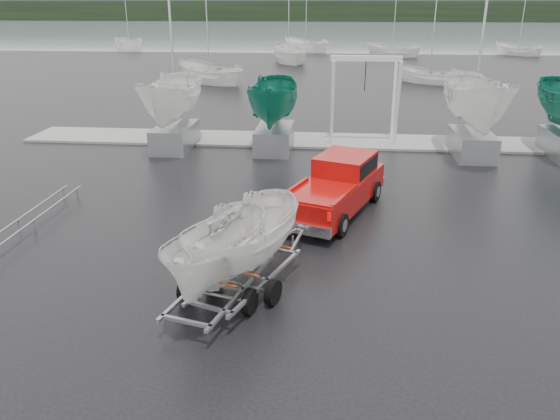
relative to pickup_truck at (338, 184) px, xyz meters
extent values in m
plane|color=black|center=(-0.38, -3.67, -0.91)|extent=(120.00, 120.00, 0.00)
plane|color=gray|center=(-0.38, 96.33, -0.92)|extent=(300.00, 300.00, 0.00)
cube|color=gray|center=(-0.38, 9.33, -0.86)|extent=(30.00, 3.00, 0.12)
cube|color=black|center=(-0.38, 166.33, 2.09)|extent=(300.00, 8.00, 6.00)
cube|color=#4C5651|center=(-0.38, 174.33, 4.09)|extent=(300.00, 6.00, 10.00)
cube|color=#990A08|center=(-0.10, -0.27, -0.20)|extent=(3.48, 5.45, 0.84)
cube|color=#990A08|center=(0.23, 0.61, 0.46)|extent=(2.26, 2.49, 0.75)
cube|color=black|center=(0.23, 0.61, 0.51)|extent=(2.21, 2.29, 0.49)
cube|color=silver|center=(-1.03, -2.72, -0.47)|extent=(1.73, 0.78, 0.31)
cylinder|color=black|center=(-0.29, 1.61, -0.56)|extent=(0.50, 0.76, 0.71)
cylinder|color=black|center=(1.29, 1.01, -0.56)|extent=(0.50, 0.76, 0.71)
cylinder|color=black|center=(-1.49, -1.54, -0.56)|extent=(0.50, 0.76, 0.71)
cylinder|color=black|center=(0.09, -2.14, -0.56)|extent=(0.50, 0.76, 0.71)
cube|color=#909398|center=(-2.68, -5.51, -0.46)|extent=(1.35, 3.40, 0.08)
cube|color=#909398|center=(-1.65, -5.90, -0.46)|extent=(1.35, 3.40, 0.08)
cylinder|color=#909398|center=(-2.23, -5.90, -0.61)|extent=(1.52, 0.64, 0.08)
cylinder|color=black|center=(-2.98, -5.61, -0.61)|extent=(0.38, 0.62, 0.60)
cylinder|color=black|center=(-1.48, -6.18, -0.61)|extent=(0.38, 0.62, 0.60)
imported|color=silver|center=(-2.16, -5.71, 1.74)|extent=(2.11, 2.14, 4.32)
cube|color=#DF3B07|center=(-1.88, -4.96, 0.09)|extent=(1.46, 0.59, 0.03)
cube|color=#DF3B07|center=(-2.44, -6.46, 0.09)|extent=(1.46, 0.59, 0.03)
cube|color=#909398|center=(-3.21, -6.09, -0.46)|extent=(1.01, 3.50, 0.08)
cube|color=#909398|center=(-2.15, -6.38, -0.46)|extent=(1.01, 3.50, 0.08)
cylinder|color=#909398|center=(-2.73, -6.43, -0.61)|extent=(1.57, 0.49, 0.08)
cylinder|color=black|center=(-3.50, -6.22, -0.61)|extent=(0.33, 0.63, 0.60)
cylinder|color=black|center=(-1.96, -6.64, -0.61)|extent=(0.33, 0.63, 0.60)
imported|color=silver|center=(-2.68, -6.24, 1.56)|extent=(1.84, 1.87, 3.98)
cube|color=#DF3B07|center=(-2.47, -5.46, 0.09)|extent=(1.51, 0.44, 0.03)
cube|color=#DF3B07|center=(-2.88, -7.01, 0.09)|extent=(1.51, 0.44, 0.03)
cylinder|color=silver|center=(-0.28, 8.53, 1.09)|extent=(0.16, 0.58, 3.99)
cylinder|color=silver|center=(-0.28, 10.13, 1.09)|extent=(0.16, 0.58, 3.99)
cylinder|color=silver|center=(2.72, 8.53, 1.09)|extent=(0.16, 0.58, 3.99)
cylinder|color=silver|center=(2.72, 10.13, 1.09)|extent=(0.16, 0.58, 3.99)
cube|color=silver|center=(1.22, 9.33, 3.09)|extent=(3.30, 0.25, 0.25)
cube|color=#909398|center=(-7.55, 7.33, -0.36)|extent=(1.60, 3.20, 1.10)
imported|color=silver|center=(-7.55, 7.33, 3.22)|extent=(2.28, 2.34, 6.06)
cube|color=#909398|center=(-2.89, 7.53, -0.36)|extent=(1.60, 3.20, 1.10)
imported|color=#0E664F|center=(-2.89, 7.53, 3.07)|extent=(2.17, 2.23, 5.77)
cube|color=#909398|center=(5.97, 7.33, -0.36)|extent=(1.60, 3.20, 1.10)
imported|color=silver|center=(5.97, 7.33, 3.46)|extent=(2.46, 2.53, 6.55)
cylinder|color=#909398|center=(-9.13, -2.67, -0.56)|extent=(0.06, 6.50, 0.06)
cylinder|color=#909398|center=(-9.63, -2.67, -0.56)|extent=(0.06, 6.50, 0.06)
imported|color=silver|center=(-10.55, 28.46, -0.91)|extent=(3.88, 3.86, 7.27)
cylinder|color=#B2B2B7|center=(-10.55, 28.46, 3.09)|extent=(0.08, 0.08, 8.00)
imported|color=silver|center=(-5.25, 44.67, -0.91)|extent=(3.81, 3.86, 8.07)
cylinder|color=#B2B2B7|center=(-5.25, 44.67, 3.09)|extent=(0.08, 0.08, 8.00)
imported|color=silver|center=(7.66, 30.02, -0.91)|extent=(2.96, 2.94, 5.65)
cylinder|color=#B2B2B7|center=(7.66, 30.02, 3.09)|extent=(0.08, 0.08, 8.00)
imported|color=silver|center=(22.52, 55.87, -0.91)|extent=(3.26, 3.26, 6.05)
cylinder|color=#B2B2B7|center=(22.52, 55.87, 3.09)|extent=(0.08, 0.08, 8.00)
imported|color=silver|center=(-28.73, 59.62, -0.91)|extent=(3.72, 3.73, 6.92)
cylinder|color=#B2B2B7|center=(-28.73, 59.62, 3.09)|extent=(0.08, 0.08, 8.00)
imported|color=silver|center=(-4.08, 58.68, -0.91)|extent=(3.89, 3.88, 7.29)
cylinder|color=#B2B2B7|center=(-4.08, 58.68, 3.09)|extent=(0.08, 0.08, 8.00)
imported|color=silver|center=(6.79, 52.64, -0.91)|extent=(3.26, 3.22, 6.61)
cylinder|color=#B2B2B7|center=(6.79, 52.64, 3.09)|extent=(0.08, 0.08, 8.00)
camera|label=1|loc=(-0.28, -17.08, 5.67)|focal=35.00mm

